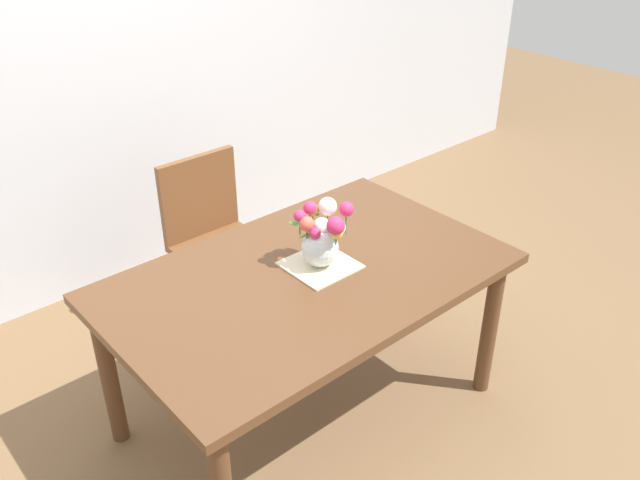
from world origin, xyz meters
The scene contains 6 objects.
ground_plane centered at (0.00, 0.00, 0.00)m, with size 12.00×12.00×0.00m, color brown.
back_wall centered at (0.00, 1.60, 1.40)m, with size 7.00×0.10×2.80m, color silver.
dining_table centered at (0.00, 0.00, 0.65)m, with size 1.57×0.98×0.73m.
chair_far centered at (0.09, 0.83, 0.52)m, with size 0.42×0.42×0.90m.
placemat centered at (0.07, 0.01, 0.74)m, with size 0.26×0.26×0.01m, color beige.
flower_vase centered at (0.08, 0.00, 0.87)m, with size 0.19×0.25×0.27m.
Camera 1 is at (-1.41, -1.70, 2.18)m, focal length 37.72 mm.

